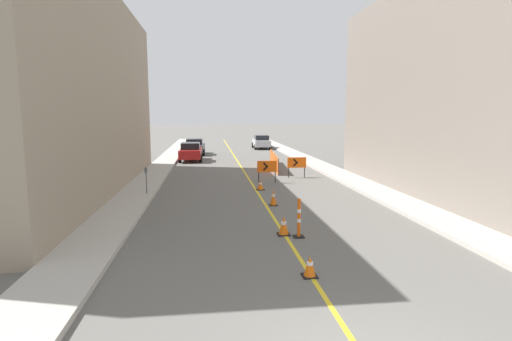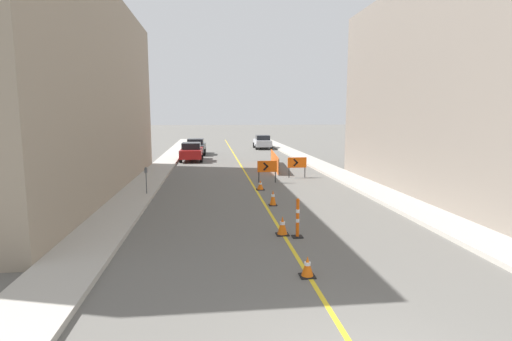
# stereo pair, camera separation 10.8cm
# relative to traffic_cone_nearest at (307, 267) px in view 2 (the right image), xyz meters

# --- Properties ---
(lane_stripe) EXTENTS (0.12, 58.81, 0.01)m
(lane_stripe) POSITION_rel_traffic_cone_nearest_xyz_m (0.04, 24.94, -0.25)
(lane_stripe) COLOR gold
(lane_stripe) RESTS_ON ground_plane
(sidewalk_left) EXTENTS (1.81, 58.81, 0.16)m
(sidewalk_left) POSITION_rel_traffic_cone_nearest_xyz_m (-6.01, 24.94, -0.18)
(sidewalk_left) COLOR #ADA89E
(sidewalk_left) RESTS_ON ground_plane
(sidewalk_right) EXTENTS (1.81, 58.81, 0.16)m
(sidewalk_right) POSITION_rel_traffic_cone_nearest_xyz_m (6.10, 24.94, -0.18)
(sidewalk_right) COLOR #ADA89E
(sidewalk_right) RESTS_ON ground_plane
(building_facade_left) EXTENTS (6.00, 21.63, 10.09)m
(building_facade_left) POSITION_rel_traffic_cone_nearest_xyz_m (-9.92, 11.92, 4.79)
(building_facade_left) COLOR gray
(building_facade_left) RESTS_ON ground_plane
(building_facade_right) EXTENTS (6.00, 19.92, 10.30)m
(building_facade_right) POSITION_rel_traffic_cone_nearest_xyz_m (10.01, 7.68, 4.89)
(building_facade_right) COLOR slate
(building_facade_right) RESTS_ON ground_plane
(traffic_cone_nearest) EXTENTS (0.38, 0.38, 0.52)m
(traffic_cone_nearest) POSITION_rel_traffic_cone_nearest_xyz_m (0.00, 0.00, 0.00)
(traffic_cone_nearest) COLOR black
(traffic_cone_nearest) RESTS_ON ground_plane
(traffic_cone_second) EXTENTS (0.42, 0.42, 0.63)m
(traffic_cone_second) POSITION_rel_traffic_cone_nearest_xyz_m (0.01, 3.49, 0.05)
(traffic_cone_second) COLOR black
(traffic_cone_second) RESTS_ON ground_plane
(traffic_cone_third) EXTENTS (0.35, 0.35, 0.70)m
(traffic_cone_third) POSITION_rel_traffic_cone_nearest_xyz_m (0.38, 7.83, 0.09)
(traffic_cone_third) COLOR black
(traffic_cone_third) RESTS_ON ground_plane
(traffic_cone_fourth) EXTENTS (0.43, 0.43, 0.52)m
(traffic_cone_fourth) POSITION_rel_traffic_cone_nearest_xyz_m (0.29, 11.57, 0.00)
(traffic_cone_fourth) COLOR black
(traffic_cone_fourth) RESTS_ON ground_plane
(delineator_post_front) EXTENTS (0.34, 0.34, 1.30)m
(delineator_post_front) POSITION_rel_traffic_cone_nearest_xyz_m (0.45, 3.17, 0.31)
(delineator_post_front) COLOR black
(delineator_post_front) RESTS_ON ground_plane
(arrow_barricade_primary) EXTENTS (1.15, 0.09, 1.30)m
(arrow_barricade_primary) POSITION_rel_traffic_cone_nearest_xyz_m (0.95, 13.68, 0.67)
(arrow_barricade_primary) COLOR #EF560C
(arrow_barricade_primary) RESTS_ON ground_plane
(arrow_barricade_secondary) EXTENTS (1.21, 0.10, 1.29)m
(arrow_barricade_secondary) POSITION_rel_traffic_cone_nearest_xyz_m (3.12, 15.41, 0.66)
(arrow_barricade_secondary) COLOR #EF560C
(arrow_barricade_secondary) RESTS_ON ground_plane
(safety_mesh_fence) EXTENTS (0.68, 7.48, 1.13)m
(safety_mesh_fence) POSITION_rel_traffic_cone_nearest_xyz_m (2.42, 20.02, 0.31)
(safety_mesh_fence) COLOR #EF560C
(safety_mesh_fence) RESTS_ON ground_plane
(parked_car_curb_near) EXTENTS (1.94, 4.33, 1.59)m
(parked_car_curb_near) POSITION_rel_traffic_cone_nearest_xyz_m (-3.95, 25.56, 0.54)
(parked_car_curb_near) COLOR maroon
(parked_car_curb_near) RESTS_ON ground_plane
(parked_car_curb_mid) EXTENTS (1.98, 4.37, 1.59)m
(parked_car_curb_mid) POSITION_rel_traffic_cone_nearest_xyz_m (-3.76, 31.12, 0.54)
(parked_car_curb_mid) COLOR #474C51
(parked_car_curb_mid) RESTS_ON ground_plane
(parked_car_curb_far) EXTENTS (1.95, 4.34, 1.59)m
(parked_car_curb_far) POSITION_rel_traffic_cone_nearest_xyz_m (3.78, 37.18, 0.54)
(parked_car_curb_far) COLOR #B7B7BC
(parked_car_curb_far) RESTS_ON ground_plane
(parking_meter_near_curb) EXTENTS (0.12, 0.11, 1.30)m
(parking_meter_near_curb) POSITION_rel_traffic_cone_nearest_xyz_m (-5.46, 10.38, 0.83)
(parking_meter_near_curb) COLOR #4C4C51
(parking_meter_near_curb) RESTS_ON sidewalk_left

